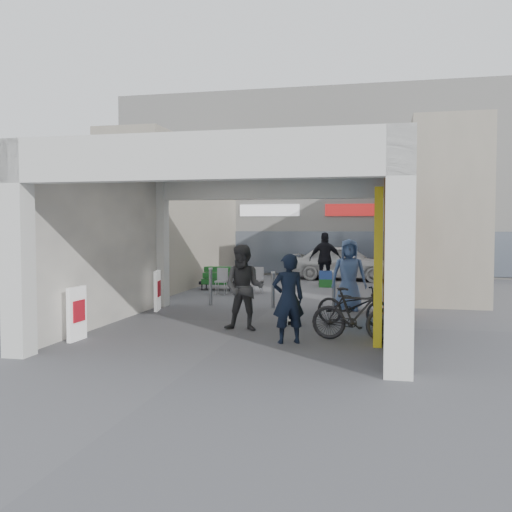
% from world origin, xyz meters
% --- Properties ---
extents(ground, '(90.00, 90.00, 0.00)m').
position_xyz_m(ground, '(0.00, 0.00, 0.00)').
color(ground, '#525256').
rests_on(ground, ground).
extents(arcade_canopy, '(6.40, 6.45, 6.40)m').
position_xyz_m(arcade_canopy, '(0.54, -0.82, 2.30)').
color(arcade_canopy, silver).
rests_on(arcade_canopy, ground).
extents(far_building, '(18.00, 4.08, 8.00)m').
position_xyz_m(far_building, '(-0.00, 13.99, 3.99)').
color(far_building, silver).
rests_on(far_building, ground).
extents(plaza_bldg_left, '(2.00, 9.00, 5.00)m').
position_xyz_m(plaza_bldg_left, '(-4.50, 7.50, 2.50)').
color(plaza_bldg_left, '#A29786').
rests_on(plaza_bldg_left, ground).
extents(plaza_bldg_right, '(2.00, 9.00, 5.00)m').
position_xyz_m(plaza_bldg_right, '(4.50, 7.50, 2.50)').
color(plaza_bldg_right, '#A29786').
rests_on(plaza_bldg_right, ground).
extents(bollard_left, '(0.09, 0.09, 0.99)m').
position_xyz_m(bollard_left, '(-1.72, 2.42, 0.49)').
color(bollard_left, gray).
rests_on(bollard_left, ground).
extents(bollard_center, '(0.09, 0.09, 0.91)m').
position_xyz_m(bollard_center, '(-0.00, 2.36, 0.46)').
color(bollard_center, gray).
rests_on(bollard_center, ground).
extents(bollard_right, '(0.09, 0.09, 0.96)m').
position_xyz_m(bollard_right, '(1.56, 2.52, 0.48)').
color(bollard_right, gray).
rests_on(bollard_right, ground).
extents(advert_board_near, '(0.12, 0.55, 1.00)m').
position_xyz_m(advert_board_near, '(-2.75, -2.64, 0.51)').
color(advert_board_near, white).
rests_on(advert_board_near, ground).
extents(advert_board_far, '(0.20, 0.55, 1.00)m').
position_xyz_m(advert_board_far, '(-2.75, 1.23, 0.51)').
color(advert_board_far, white).
rests_on(advert_board_far, ground).
extents(cafe_set, '(1.35, 1.09, 0.82)m').
position_xyz_m(cafe_set, '(-1.65, 5.21, 0.29)').
color(cafe_set, '#A5A4A9').
rests_on(cafe_set, ground).
extents(produce_stand, '(1.15, 0.62, 0.76)m').
position_xyz_m(produce_stand, '(-2.58, 6.04, 0.30)').
color(produce_stand, black).
rests_on(produce_stand, ground).
extents(crate_stack, '(0.47, 0.37, 0.56)m').
position_xyz_m(crate_stack, '(0.86, 7.66, 0.28)').
color(crate_stack, '#1A5C1F').
rests_on(crate_stack, ground).
extents(border_collie, '(0.23, 0.46, 0.64)m').
position_xyz_m(border_collie, '(0.84, -0.06, 0.25)').
color(border_collie, black).
rests_on(border_collie, ground).
extents(man_with_dog, '(0.70, 0.60, 1.62)m').
position_xyz_m(man_with_dog, '(1.12, -2.03, 0.81)').
color(man_with_dog, black).
rests_on(man_with_dog, ground).
extents(man_back_turned, '(0.85, 0.67, 1.74)m').
position_xyz_m(man_back_turned, '(0.04, -0.97, 0.87)').
color(man_back_turned, '#37373A').
rests_on(man_back_turned, ground).
extents(man_elderly, '(0.95, 0.69, 1.80)m').
position_xyz_m(man_elderly, '(1.95, 2.30, 0.90)').
color(man_elderly, '#5570A5').
rests_on(man_elderly, ground).
extents(man_crates, '(1.16, 0.57, 1.91)m').
position_xyz_m(man_crates, '(0.81, 7.93, 0.95)').
color(man_crates, black).
rests_on(man_crates, ground).
extents(bicycle_front, '(1.80, 1.15, 0.89)m').
position_xyz_m(bicycle_front, '(2.20, 0.00, 0.45)').
color(bicycle_front, black).
rests_on(bicycle_front, ground).
extents(bicycle_rear, '(1.69, 0.68, 0.99)m').
position_xyz_m(bicycle_rear, '(2.30, -1.58, 0.49)').
color(bicycle_rear, black).
rests_on(bicycle_rear, ground).
extents(white_van, '(4.33, 2.32, 1.40)m').
position_xyz_m(white_van, '(1.25, 10.52, 0.70)').
color(white_van, silver).
rests_on(white_van, ground).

